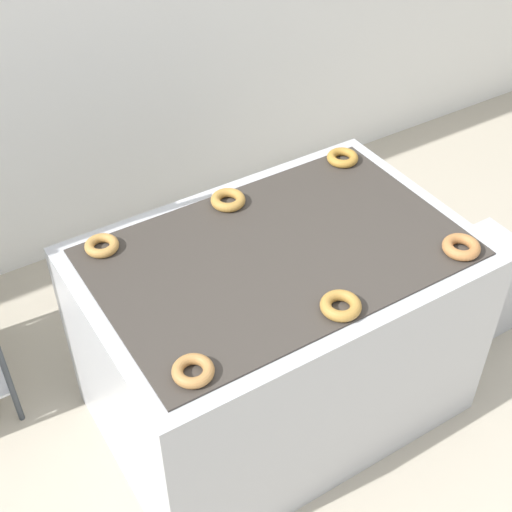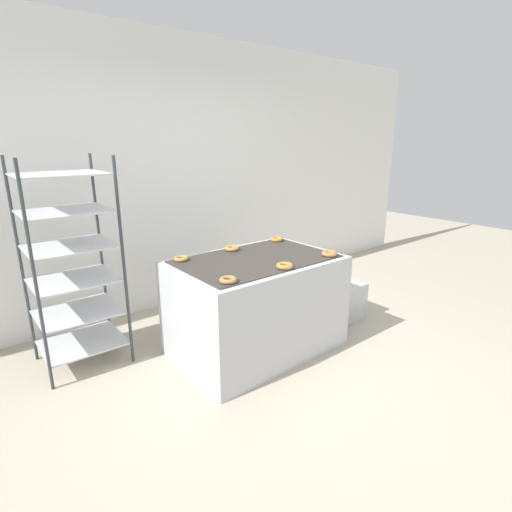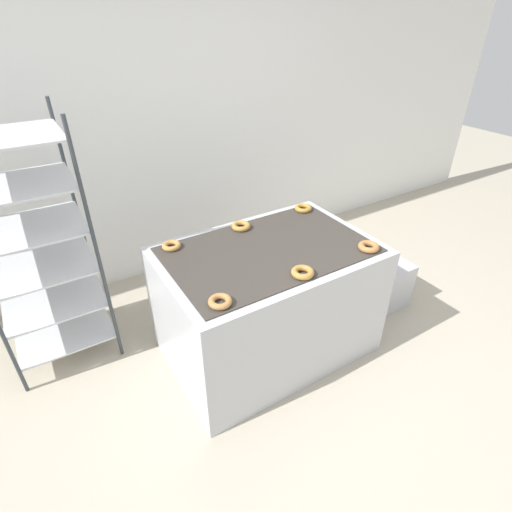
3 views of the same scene
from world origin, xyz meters
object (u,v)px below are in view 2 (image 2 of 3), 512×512
glaze_bin (342,300)px  donut_far_right (277,239)px  baking_rack_cart (72,263)px  donut_far_left (181,259)px  donut_near_left (228,280)px  donut_near_right (329,254)px  donut_near_center (285,266)px  fryer_machine (256,305)px  donut_far_center (232,248)px

glaze_bin → donut_far_right: (-0.57, 0.39, 0.66)m
baking_rack_cart → donut_far_left: baking_rack_cart is taller
donut_near_left → donut_near_right: (1.04, -0.00, 0.00)m
glaze_bin → donut_near_left: size_ratio=3.04×
baking_rack_cart → glaze_bin: size_ratio=4.41×
baking_rack_cart → donut_near_right: baking_rack_cart is taller
baking_rack_cart → donut_near_center: bearing=-41.2°
fryer_machine → donut_near_left: bearing=-147.4°
donut_near_center → donut_far_right: 0.85m
donut_near_left → donut_near_center: bearing=-1.5°
donut_near_right → donut_far_center: size_ratio=1.01×
baking_rack_cart → donut_far_left: 0.84m
fryer_machine → donut_near_center: size_ratio=10.36×
fryer_machine → donut_far_left: 0.75m
donut_near_right → donut_far_center: donut_near_right is taller
donut_far_center → donut_far_right: donut_far_center is taller
glaze_bin → donut_far_left: size_ratio=3.19×
fryer_machine → donut_far_left: bearing=147.0°
donut_far_left → donut_far_right: bearing=0.1°
donut_near_center → donut_far_left: 0.85m
baking_rack_cart → donut_far_center: size_ratio=12.78×
donut_near_left → donut_far_right: same height
donut_near_left → donut_far_center: 0.82m
donut_far_center → donut_far_right: 0.54m
donut_near_left → donut_near_right: size_ratio=0.95×
glaze_bin → donut_far_center: 1.34m
donut_far_left → donut_far_center: size_ratio=0.91×
glaze_bin → donut_far_right: 0.95m
donut_far_right → baking_rack_cart: bearing=166.8°
donut_near_left → donut_far_right: 1.22m
glaze_bin → baking_rack_cart: bearing=161.0°
baking_rack_cart → donut_near_center: (1.24, -1.09, 0.00)m
glaze_bin → donut_far_center: donut_far_center is taller
glaze_bin → donut_near_left: donut_near_left is taller
baking_rack_cart → donut_far_left: size_ratio=14.05×
donut_near_left → donut_far_center: size_ratio=0.95×
fryer_machine → donut_far_center: 0.54m
baking_rack_cart → donut_far_right: bearing=-13.2°
donut_near_left → donut_far_right: size_ratio=0.98×
glaze_bin → donut_near_left: (-1.60, -0.27, 0.66)m
glaze_bin → donut_far_right: size_ratio=2.98×
donut_far_left → donut_far_center: 0.50m
donut_near_left → donut_near_right: 1.04m
donut_near_center → donut_near_right: 0.52m
fryer_machine → donut_far_center: bearing=91.9°
donut_near_left → glaze_bin: bearing=9.6°
donut_near_center → donut_far_left: donut_near_center is taller
donut_far_center → donut_near_left: bearing=-127.2°
donut_near_left → donut_far_left: 0.66m
fryer_machine → baking_rack_cart: (-1.24, 0.75, 0.43)m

